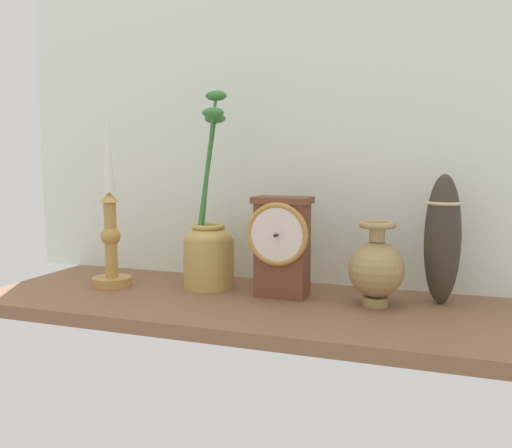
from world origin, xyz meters
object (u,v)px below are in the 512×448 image
Objects in this scene: mantel_clock at (282,244)px; tall_ceramic_vase at (443,239)px; candlestick_tall_left at (110,225)px; brass_vase_bulbous at (376,267)px; brass_vase_jar at (209,247)px.

tall_ceramic_vase is (28.01, 4.57, 1.79)cm from mantel_clock.
candlestick_tall_left is 1.66× the size of tall_ceramic_vase.
tall_ceramic_vase reaches higher than brass_vase_bulbous.
candlestick_tall_left is at bearing -163.93° from brass_vase_jar.
brass_vase_bulbous is (52.29, 2.55, -5.54)cm from candlestick_tall_left.
candlestick_tall_left is at bearing -174.86° from mantel_clock.
candlestick_tall_left is 52.64cm from brass_vase_bulbous.
candlestick_tall_left is (-34.90, -3.14, 2.51)cm from mantel_clock.
candlestick_tall_left reaches higher than brass_vase_bulbous.
brass_vase_jar is 1.69× the size of tall_ceramic_vase.
candlestick_tall_left is 63.38cm from tall_ceramic_vase.
candlestick_tall_left is 20.28cm from brass_vase_jar.
tall_ceramic_vase is (10.62, 5.15, 4.83)cm from brass_vase_bulbous.
brass_vase_jar is (-15.82, 2.35, -1.63)cm from mantel_clock.
brass_vase_jar is at bearing -177.11° from tall_ceramic_vase.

